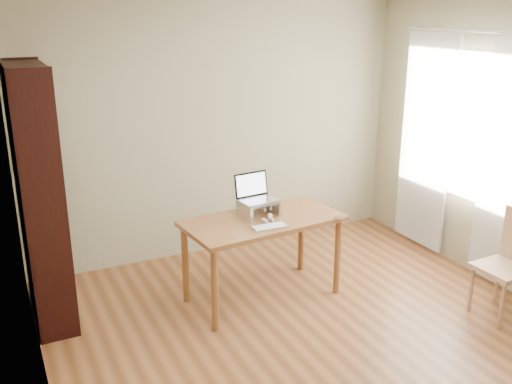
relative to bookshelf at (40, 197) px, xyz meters
name	(u,v)px	position (x,y,z in m)	size (l,w,h in m)	color
room	(348,189)	(1.86, -1.54, 0.25)	(4.04, 4.54, 2.64)	brown
bookshelf	(40,197)	(0.00, 0.00, 0.00)	(0.30, 0.90, 2.10)	black
curtains	(466,152)	(3.75, -0.75, 0.12)	(0.03, 1.90, 2.25)	white
desk	(263,230)	(1.73, -0.50, -0.40)	(1.41, 0.80, 0.75)	brown
laptop_stand	(259,207)	(1.73, -0.42, -0.22)	(0.32, 0.25, 0.13)	silver
laptop	(256,193)	(1.73, -0.36, -0.11)	(0.34, 0.29, 0.23)	silver
keyboard	(270,227)	(1.68, -0.72, -0.29)	(0.30, 0.14, 0.02)	silver
coaster	(339,218)	(2.32, -0.78, -0.30)	(0.09, 0.09, 0.01)	brown
cat	(258,208)	(1.73, -0.39, -0.24)	(0.23, 0.47, 0.14)	#423C34
chair	(510,261)	(3.45, -1.65, -0.57)	(0.41, 0.41, 0.90)	tan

